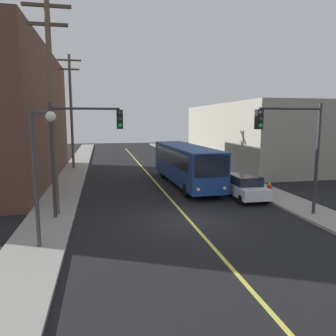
{
  "coord_description": "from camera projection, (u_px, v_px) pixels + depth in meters",
  "views": [
    {
      "loc": [
        -4.44,
        -15.85,
        5.25
      ],
      "look_at": [
        0.0,
        5.58,
        2.0
      ],
      "focal_mm": 34.41,
      "sensor_mm": 36.0,
      "label": 1
    }
  ],
  "objects": [
    {
      "name": "street_lamp_left",
      "position": [
        40.0,
        159.0,
        12.66
      ],
      "size": [
        0.98,
        0.4,
        5.5
      ],
      "color": "#38383D",
      "rests_on": "sidewalk_left"
    },
    {
      "name": "building_right_warehouse",
      "position": [
        261.0,
        135.0,
        38.79
      ],
      "size": [
        12.0,
        22.55,
        7.08
      ],
      "color": "gray",
      "rests_on": "ground"
    },
    {
      "name": "traffic_signal_left_corner",
      "position": [
        82.0,
        139.0,
        16.81
      ],
      "size": [
        3.75,
        0.48,
        6.0
      ],
      "color": "#2D2D33",
      "rests_on": "sidewalk_left"
    },
    {
      "name": "sidewalk_left",
      "position": [
        66.0,
        187.0,
        25.23
      ],
      "size": [
        2.5,
        90.0,
        0.15
      ],
      "primitive_type": "cube",
      "color": "gray",
      "rests_on": "ground"
    },
    {
      "name": "fire_hydrant",
      "position": [
        269.0,
        188.0,
        22.25
      ],
      "size": [
        0.44,
        0.26,
        0.84
      ],
      "color": "red",
      "rests_on": "sidewalk_right"
    },
    {
      "name": "parked_car_white",
      "position": [
        244.0,
        186.0,
        21.66
      ],
      "size": [
        1.91,
        4.44,
        1.62
      ],
      "color": "silver",
      "rests_on": "ground"
    },
    {
      "name": "utility_pole_mid",
      "position": [
        71.0,
        107.0,
        33.73
      ],
      "size": [
        2.4,
        0.28,
        11.81
      ],
      "color": "brown",
      "rests_on": "sidewalk_left"
    },
    {
      "name": "lane_stripe_center",
      "position": [
        149.0,
        174.0,
        31.54
      ],
      "size": [
        0.16,
        60.0,
        0.01
      ],
      "primitive_type": "cube",
      "color": "#D8CC4C",
      "rests_on": "ground"
    },
    {
      "name": "sidewalk_right",
      "position": [
        239.0,
        180.0,
        28.15
      ],
      "size": [
        2.5,
        90.0,
        0.15
      ],
      "primitive_type": "cube",
      "color": "gray",
      "rests_on": "ground"
    },
    {
      "name": "ground_plane",
      "position": [
        189.0,
        221.0,
        17.01
      ],
      "size": [
        120.0,
        120.0,
        0.0
      ],
      "primitive_type": "plane",
      "color": "black"
    },
    {
      "name": "city_bus",
      "position": [
        185.0,
        163.0,
        26.19
      ],
      "size": [
        2.88,
        12.21,
        3.2
      ],
      "color": "navy",
      "rests_on": "ground"
    },
    {
      "name": "utility_pole_near",
      "position": [
        51.0,
        98.0,
        16.83
      ],
      "size": [
        2.4,
        0.28,
        11.42
      ],
      "color": "brown",
      "rests_on": "sidewalk_left"
    },
    {
      "name": "traffic_signal_right_corner",
      "position": [
        293.0,
        138.0,
        16.89
      ],
      "size": [
        3.75,
        0.48,
        6.0
      ],
      "color": "#2D2D33",
      "rests_on": "sidewalk_right"
    }
  ]
}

